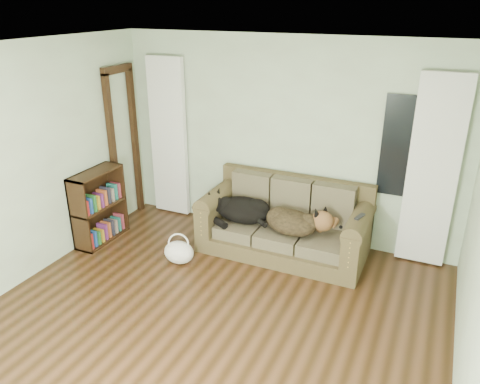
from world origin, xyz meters
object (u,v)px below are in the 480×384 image
at_px(sofa, 284,219).
at_px(dog_black_lab, 239,211).
at_px(dog_shepherd, 295,222).
at_px(bookshelf, 99,205).
at_px(tote_bag, 179,251).

distance_m(sofa, dog_black_lab, 0.58).
relative_size(dog_shepherd, bookshelf, 0.72).
bearing_deg(tote_bag, sofa, 36.28).
bearing_deg(bookshelf, sofa, 24.23).
distance_m(sofa, tote_bag, 1.34).
xyz_separation_m(dog_shepherd, bookshelf, (-2.47, -0.59, 0.01)).
xyz_separation_m(sofa, tote_bag, (-1.06, -0.78, -0.29)).
distance_m(dog_shepherd, tote_bag, 1.44).
xyz_separation_m(dog_black_lab, bookshelf, (-1.72, -0.63, 0.02)).
distance_m(sofa, bookshelf, 2.40).
bearing_deg(dog_shepherd, sofa, -14.27).
relative_size(dog_black_lab, tote_bag, 1.93).
bearing_deg(sofa, dog_shepherd, -29.49).
relative_size(sofa, dog_black_lab, 2.79).
bearing_deg(bookshelf, dog_black_lab, 27.64).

